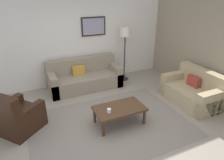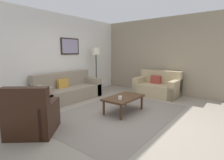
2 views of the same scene
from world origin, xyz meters
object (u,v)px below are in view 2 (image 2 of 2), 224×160
Objects in this scene: couch_main at (67,91)px; armchair_leather at (32,119)px; framed_artwork at (70,46)px; coffee_table at (124,99)px; cup at (120,98)px; lamp_standing at (96,56)px; couch_loveseat at (158,87)px.

armchair_leather is at bearing -142.92° from couch_main.
armchair_leather is 1.48× the size of framed_artwork.
coffee_table is 12.28× the size of cup.
coffee_table is at bearing 16.10° from cup.
framed_artwork is (0.66, 2.63, 1.29)m from cup.
framed_artwork is at bearing 154.38° from lamp_standing.
lamp_standing is at bearing -0.41° from couch_main.
couch_main is at bearing 179.59° from lamp_standing.
coffee_table is 0.64× the size of lamp_standing.
lamp_standing is (1.38, -0.01, 1.11)m from couch_main.
couch_loveseat is (2.36, -2.10, 0.00)m from couch_main.
lamp_standing reaches higher than couch_loveseat.
lamp_standing reaches higher than armchair_leather.
couch_loveseat is at bearing -41.56° from couch_main.
lamp_standing is (1.53, 2.21, 0.95)m from cup.
lamp_standing is at bearing 115.33° from couch_loveseat.
couch_loveseat is 1.96× the size of framed_artwork.
lamp_standing is (3.33, 1.46, 1.10)m from armchair_leather.
couch_main is 2.23m from cup.
framed_artwork is (-1.86, 2.50, 1.44)m from couch_loveseat.
cup is at bearing -163.90° from coffee_table.
cup is (-2.52, -0.13, 0.16)m from couch_loveseat.
coffee_table is at bearing -178.89° from couch_loveseat.
framed_artwork reaches higher than couch_loveseat.
couch_loveseat reaches higher than coffee_table.
couch_main is 1.90× the size of armchair_leather.
couch_loveseat is at bearing 2.85° from cup.
armchair_leather is 1.02× the size of coffee_table.
armchair_leather is at bearing 171.80° from couch_loveseat.
couch_loveseat reaches higher than cup.
armchair_leather reaches higher than couch_main.
coffee_table is at bearing -17.71° from armchair_leather.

